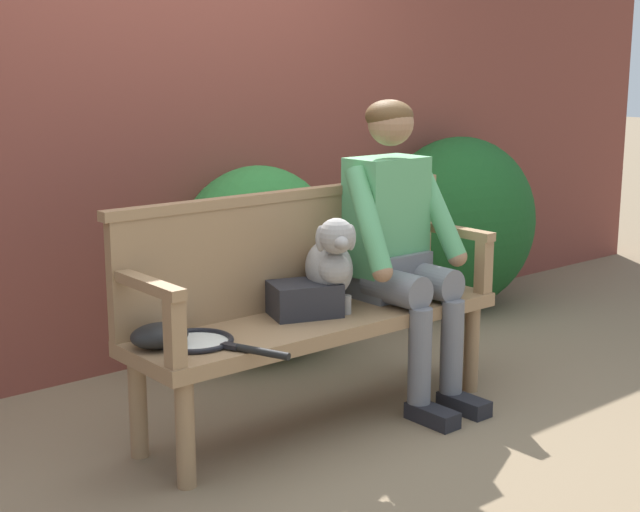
% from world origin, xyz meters
% --- Properties ---
extents(ground_plane, '(40.00, 40.00, 0.00)m').
position_xyz_m(ground_plane, '(0.00, 0.00, 0.00)').
color(ground_plane, '#7A664C').
extents(brick_garden_fence, '(8.00, 0.30, 2.15)m').
position_xyz_m(brick_garden_fence, '(0.00, 1.27, 1.07)').
color(brick_garden_fence, brown).
rests_on(brick_garden_fence, ground).
extents(hedge_bush_far_right, '(1.08, 0.83, 1.05)m').
position_xyz_m(hedge_bush_far_right, '(1.83, 0.87, 0.53)').
color(hedge_bush_far_right, '#194C1E').
rests_on(hedge_bush_far_right, ground).
extents(hedge_bush_far_left, '(0.73, 0.47, 0.62)m').
position_xyz_m(hedge_bush_far_left, '(1.89, 0.94, 0.31)').
color(hedge_bush_far_left, '#194C1E').
rests_on(hedge_bush_far_left, ground).
extents(hedge_bush_mid_left, '(0.91, 0.75, 0.98)m').
position_xyz_m(hedge_bush_mid_left, '(0.35, 0.91, 0.49)').
color(hedge_bush_mid_left, '#286B2D').
rests_on(hedge_bush_mid_left, ground).
extents(hedge_bush_mid_right, '(0.76, 0.64, 0.92)m').
position_xyz_m(hedge_bush_mid_right, '(0.38, 0.94, 0.46)').
color(hedge_bush_mid_right, '#1E5B23').
rests_on(hedge_bush_mid_right, ground).
extents(garden_bench, '(1.69, 0.46, 0.47)m').
position_xyz_m(garden_bench, '(0.00, 0.00, 0.40)').
color(garden_bench, '#93704C').
rests_on(garden_bench, ground).
extents(bench_backrest, '(1.73, 0.06, 0.50)m').
position_xyz_m(bench_backrest, '(0.00, 0.20, 0.72)').
color(bench_backrest, '#93704C').
rests_on(bench_backrest, garden_bench).
extents(bench_armrest_left_end, '(0.06, 0.46, 0.28)m').
position_xyz_m(bench_armrest_left_end, '(-0.81, -0.08, 0.66)').
color(bench_armrest_left_end, '#93704C').
rests_on(bench_armrest_left_end, garden_bench).
extents(bench_armrest_right_end, '(0.06, 0.46, 0.28)m').
position_xyz_m(bench_armrest_right_end, '(0.81, -0.08, 0.66)').
color(bench_armrest_right_end, '#93704C').
rests_on(bench_armrest_right_end, garden_bench).
extents(person_seated, '(0.56, 0.63, 1.34)m').
position_xyz_m(person_seated, '(0.44, -0.01, 0.74)').
color(person_seated, black).
rests_on(person_seated, ground).
extents(dog_on_bench, '(0.31, 0.40, 0.41)m').
position_xyz_m(dog_on_bench, '(0.07, 0.01, 0.67)').
color(dog_on_bench, gray).
rests_on(dog_on_bench, garden_bench).
extents(tennis_racket, '(0.37, 0.58, 0.03)m').
position_xyz_m(tennis_racket, '(-0.60, -0.02, 0.47)').
color(tennis_racket, black).
rests_on(tennis_racket, garden_bench).
extents(baseball_glove, '(0.24, 0.20, 0.09)m').
position_xyz_m(baseball_glove, '(-0.73, 0.04, 0.51)').
color(baseball_glove, black).
rests_on(baseball_glove, garden_bench).
extents(sports_bag, '(0.33, 0.28, 0.14)m').
position_xyz_m(sports_bag, '(-0.05, 0.04, 0.54)').
color(sports_bag, '#232328').
rests_on(sports_bag, garden_bench).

